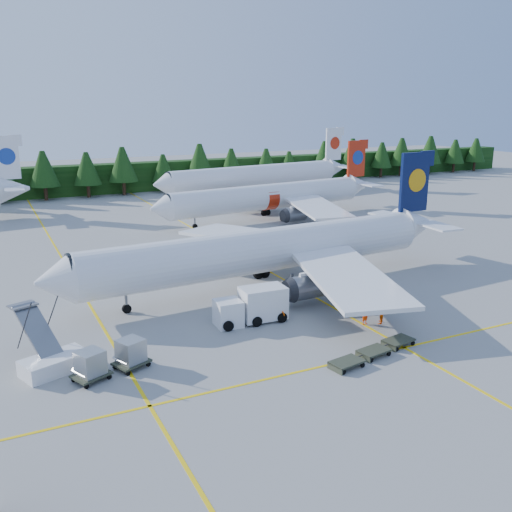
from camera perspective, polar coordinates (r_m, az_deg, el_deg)
name	(u,v)px	position (r m, az deg, el deg)	size (l,w,h in m)	color
ground	(297,333)	(46.98, 4.15, -7.73)	(320.00, 320.00, 0.00)	gray
taxi_stripe_a	(79,288)	(60.69, -17.24, -3.04)	(0.25, 120.00, 0.01)	yellow
taxi_stripe_b	(256,264)	(66.33, 0.02, -0.81)	(0.25, 120.00, 0.01)	yellow
taxi_stripe_cross	(339,363)	(42.36, 8.27, -10.50)	(80.00, 0.25, 0.01)	yellow
treeline_hedge	(98,179)	(122.30, -15.53, 7.42)	(220.00, 4.00, 6.00)	black
airliner_navy	(256,252)	(56.44, 0.02, 0.37)	(43.94, 36.05, 12.77)	silver
airliner_red	(264,198)	(91.05, 0.82, 5.85)	(40.62, 33.24, 11.84)	silver
airliner_far_right	(250,176)	(113.76, -0.61, 7.96)	(44.32, 10.17, 12.93)	silver
airstairs	(52,359)	(42.95, -19.71, -9.64)	(5.07, 6.75, 4.00)	silver
service_truck	(251,306)	(48.64, -0.52, -5.00)	(6.26, 2.50, 2.98)	silver
dolly_train	(374,350)	(43.63, 11.69, -9.24)	(8.38, 3.29, 0.14)	#333929
uld_pair	(111,358)	(41.04, -14.29, -9.85)	(5.78, 3.31, 1.79)	#333929
crew_a	(365,314)	(49.23, 10.89, -5.73)	(0.67, 0.44, 1.83)	#FF3B05
crew_b	(380,312)	(49.66, 12.27, -5.54)	(0.96, 0.74, 1.97)	#ED5005
crew_c	(281,310)	(49.18, 2.55, -5.37)	(0.83, 0.56, 2.01)	#FF5705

